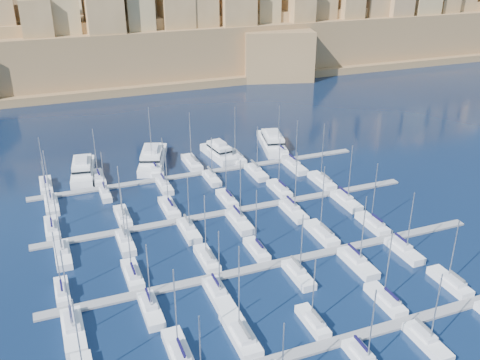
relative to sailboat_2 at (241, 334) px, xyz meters
name	(u,v)px	position (x,y,z in m)	size (l,w,h in m)	color
ground	(252,233)	(13.46, 27.87, -0.77)	(600.00, 600.00, 0.00)	black
pontoon_near	(341,341)	(13.46, -6.13, -0.57)	(84.00, 2.00, 0.40)	slate
pontoon_mid_near	(278,263)	(13.46, 15.87, -0.57)	(84.00, 2.00, 0.40)	slate
pontoon_mid_far	(234,211)	(13.46, 37.87, -0.57)	(84.00, 2.00, 0.40)	slate
pontoon_far	(203,173)	(13.46, 59.87, -0.57)	(84.00, 2.00, 0.40)	slate
sailboat_1	(179,353)	(-9.50, -0.41, -0.02)	(2.90, 9.68, 14.67)	white
sailboat_2	(241,334)	(0.00, 0.00, 0.00)	(3.15, 10.51, 15.85)	white
sailboat_3	(313,322)	(11.35, -1.37, -0.06)	(2.31, 7.71, 11.90)	white
sailboat_4	(386,300)	(24.89, -0.91, -0.03)	(2.60, 8.66, 13.63)	white
sailboat_5	(450,282)	(38.04, -0.83, -0.04)	(2.64, 8.82, 12.77)	white
sailboat_9	(365,360)	(14.12, -11.25, -0.04)	(2.54, 8.45, 13.29)	white
sailboat_10	(427,341)	(24.69, -11.30, -0.04)	(2.57, 8.56, 13.08)	white
sailboat_12	(62,292)	(-23.72, 20.55, -0.05)	(2.27, 7.56, 12.15)	white
sailboat_13	(133,274)	(-11.91, 21.20, -0.03)	(2.66, 8.87, 13.92)	white
sailboat_14	(207,259)	(1.73, 21.16, -0.03)	(2.64, 8.80, 13.74)	white
sailboat_15	(257,250)	(11.44, 20.80, -0.04)	(2.42, 8.06, 13.19)	white
sailboat_16	(322,233)	(25.77, 21.60, -0.01)	(2.91, 9.69, 15.29)	white
sailboat_17	(373,224)	(37.44, 21.24, -0.03)	(2.69, 8.96, 14.23)	white
sailboat_18	(73,331)	(-22.98, 9.83, 0.00)	(3.10, 10.34, 15.48)	white
sailboat_19	(151,310)	(-11.11, 10.49, -0.03)	(2.70, 8.98, 13.33)	white
sailboat_20	(219,295)	(0.12, 10.22, -0.03)	(2.87, 9.55, 13.40)	white
sailboat_21	(298,274)	(15.01, 10.68, -0.04)	(2.58, 8.61, 13.10)	white
sailboat_22	(357,263)	(26.63, 10.06, -0.02)	(2.96, 9.86, 14.62)	white
sailboat_23	(404,250)	(37.06, 10.47, -0.03)	(2.71, 9.03, 13.29)	white
sailboat_24	(52,228)	(-23.86, 43.34, -0.01)	(2.75, 9.17, 15.40)	white
sailboat_25	(123,216)	(-9.70, 43.15, -0.05)	(2.63, 8.78, 12.28)	white
sailboat_26	(169,208)	(0.39, 43.45, -0.02)	(2.82, 9.39, 14.11)	white
sailboat_27	(227,199)	(13.61, 43.00, -0.05)	(2.54, 8.47, 12.53)	white
sailboat_28	(279,189)	(26.75, 43.25, -0.04)	(2.69, 8.98, 13.17)	white
sailboat_29	(322,181)	(38.18, 43.56, -0.01)	(2.88, 9.61, 15.33)	white
sailboat_30	(63,254)	(-22.70, 32.33, -0.03)	(2.79, 9.31, 13.57)	white
sailboat_31	(125,242)	(-11.10, 32.53, -0.04)	(2.67, 8.91, 12.99)	white
sailboat_32	(189,230)	(1.59, 32.42, -0.04)	(2.74, 9.14, 13.05)	white
sailboat_33	(239,221)	(12.36, 32.14, -0.01)	(2.91, 9.69, 14.99)	white
sailboat_34	(293,211)	(24.83, 32.30, -0.02)	(2.81, 9.37, 14.71)	white
sailboat_35	(346,201)	(37.93, 32.26, -0.02)	(2.84, 9.47, 14.47)	white
sailboat_36	(46,185)	(-23.87, 65.25, -0.04)	(2.70, 8.99, 12.94)	white
sailboat_37	(98,178)	(-11.70, 65.22, -0.03)	(2.67, 8.91, 13.37)	white
sailboat_38	(153,168)	(2.06, 65.92, 0.01)	(3.10, 10.35, 16.89)	white
sailboat_39	(192,163)	(12.29, 65.86, -0.01)	(3.07, 10.23, 14.42)	white
sailboat_40	(236,157)	(24.34, 65.43, -0.02)	(2.81, 9.35, 14.74)	white
sailboat_41	(279,152)	(36.79, 64.88, -0.03)	(2.47, 8.22, 13.90)	white
sailboat_42	(52,204)	(-23.28, 54.32, -0.03)	(2.80, 9.33, 13.97)	white
sailboat_43	(105,194)	(-11.52, 55.43, -0.06)	(2.12, 7.08, 11.50)	white
sailboat_44	(164,186)	(2.15, 54.76, -0.04)	(2.53, 8.44, 13.19)	white
sailboat_45	(212,178)	(13.96, 54.90, -0.06)	(2.45, 8.16, 11.67)	white
sailboat_46	(256,172)	(25.50, 54.29, -0.03)	(2.82, 9.39, 13.14)	white
sailboat_47	(294,166)	(36.16, 54.20, -0.03)	(2.88, 9.59, 13.42)	white
motor_yacht_a	(83,169)	(-14.81, 69.60, 0.95)	(7.74, 17.71, 5.25)	white
motor_yacht_b	(153,158)	(3.06, 70.76, 0.95)	(11.82, 20.35, 5.25)	white
motor_yacht_c	(219,152)	(20.49, 68.27, 0.95)	(5.98, 14.76, 5.25)	white
motor_yacht_d	(272,142)	(37.22, 70.31, 0.95)	(9.72, 19.38, 5.25)	white
fortified_city	(115,36)	(13.27, 183.13, 13.97)	(460.00, 108.95, 59.52)	brown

